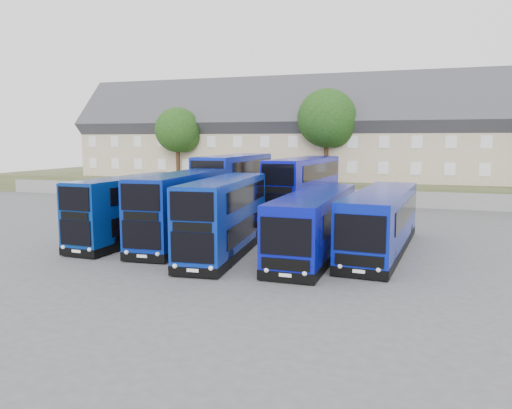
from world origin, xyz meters
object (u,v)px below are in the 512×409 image
object	(u,v)px
dd_front_left	(130,210)
dd_front_mid	(181,209)
coach_east_a	(315,224)
tree_mid	(328,121)
tree_west	(179,132)

from	to	relation	value
dd_front_left	dd_front_mid	bearing A→B (deg)	9.47
coach_east_a	tree_mid	size ratio (longest dim) A/B	1.34
coach_east_a	tree_mid	world-z (taller)	tree_mid
dd_front_left	tree_mid	xyz separation A→B (m)	(8.07, 23.03, 6.15)
dd_front_mid	tree_mid	bearing A→B (deg)	73.81
dd_front_mid	dd_front_left	bearing A→B (deg)	-177.18
tree_west	dd_front_mid	bearing A→B (deg)	-63.16
coach_east_a	tree_west	world-z (taller)	tree_west
dd_front_mid	tree_west	world-z (taller)	tree_west
coach_east_a	tree_west	size ratio (longest dim) A/B	1.61
dd_front_left	tree_west	bearing A→B (deg)	111.84
coach_east_a	tree_west	xyz separation A→B (m)	(-19.39, 22.44, 5.40)
tree_west	tree_mid	xyz separation A→B (m)	(16.00, 0.50, 1.02)
dd_front_mid	tree_west	distance (m)	25.30
dd_front_mid	tree_mid	distance (m)	23.90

